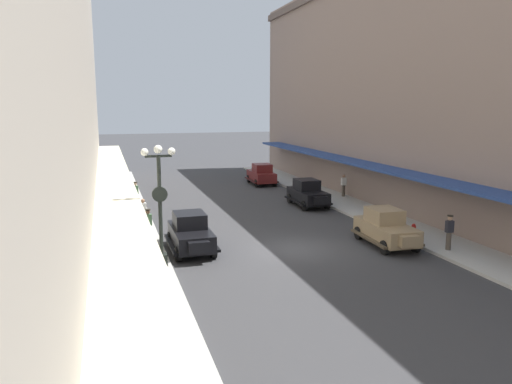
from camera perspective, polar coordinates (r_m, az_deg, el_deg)
The scene contains 16 objects.
ground_plane at distance 24.14m, azimuth 4.24°, elevation -6.62°, with size 200.00×200.00×0.00m, color #38383A.
sidewalk_left at distance 22.59m, azimuth -13.95°, elevation -7.88°, with size 3.00×60.00×0.15m, color #B7B5AD.
sidewalk_right at distance 27.66m, azimuth 18.92°, elevation -4.80°, with size 3.00×60.00×0.15m, color #B7B5AD.
building_row_right at distance 28.54m, azimuth 24.42°, elevation 11.87°, with size 4.30×60.00×16.49m.
parked_car_0 at distance 25.29m, azimuth 14.87°, elevation -3.94°, with size 2.31×4.32×1.84m.
parked_car_1 at distance 43.07m, azimuth 0.64°, elevation 2.13°, with size 2.27×4.31×1.84m.
parked_car_2 at distance 23.70m, azimuth -7.62°, elevation -4.63°, with size 2.14×4.26×1.84m.
parked_car_3 at distance 34.04m, azimuth 6.03°, elevation -0.07°, with size 2.17×4.27×1.84m.
lamp_post_with_clock at distance 20.93m, azimuth -11.11°, elevation -0.96°, with size 1.42×0.44×5.16m.
fire_hydrant at distance 26.35m, azimuth 17.82°, elevation -4.38°, with size 0.24×0.24×0.82m.
pedestrian_0 at distance 25.12m, azimuth -12.41°, elevation -3.77°, with size 0.36×0.28×1.67m.
pedestrian_1 at distance 34.00m, azimuth -13.80°, elevation -0.21°, with size 0.36×0.28×1.67m.
pedestrian_2 at distance 24.94m, azimuth 21.53°, elevation -4.35°, with size 0.36×0.28×1.67m.
pedestrian_3 at distance 37.26m, azimuth 10.14°, elevation 0.78°, with size 0.36×0.24×1.64m.
pedestrian_4 at distance 28.04m, azimuth -12.96°, elevation -2.39°, with size 0.36×0.24×1.64m.
pedestrian_5 at distance 32.69m, azimuth -16.56°, elevation -0.79°, with size 0.36×0.24×1.64m.
Camera 1 is at (-8.50, -21.50, 6.95)m, focal length 34.42 mm.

